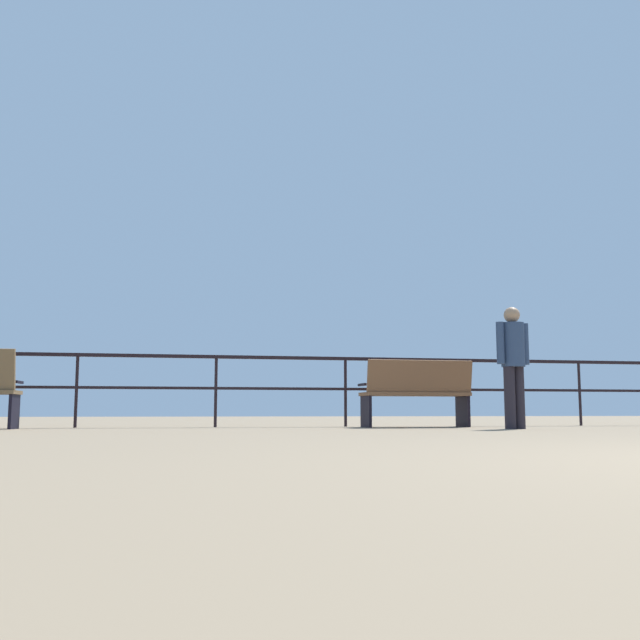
{
  "coord_description": "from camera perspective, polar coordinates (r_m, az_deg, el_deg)",
  "views": [
    {
      "loc": [
        -3.54,
        -2.25,
        0.23
      ],
      "look_at": [
        -1.46,
        8.02,
        1.53
      ],
      "focal_mm": 41.24,
      "sensor_mm": 36.0,
      "label": 1
    }
  ],
  "objects": [
    {
      "name": "pier_railing",
      "position": [
        11.35,
        6.75,
        -4.32
      ],
      "size": [
        21.32,
        0.05,
        1.04
      ],
      "color": "black",
      "rests_on": "ground_plane"
    },
    {
      "name": "bench_near_left",
      "position": [
        10.67,
        7.53,
        -5.44
      ],
      "size": [
        1.56,
        0.7,
        0.95
      ],
      "color": "brown",
      "rests_on": "ground_plane"
    },
    {
      "name": "person_by_bench",
      "position": [
        9.91,
        14.76,
        -2.9
      ],
      "size": [
        0.5,
        0.3,
        1.59
      ],
      "color": "black",
      "rests_on": "ground_plane"
    }
  ]
}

